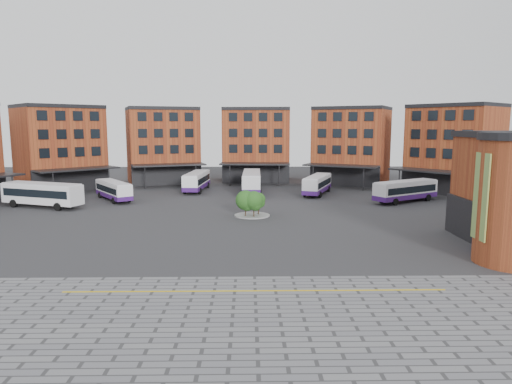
{
  "coord_description": "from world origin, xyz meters",
  "views": [
    {
      "loc": [
        1.58,
        -43.6,
        11.15
      ],
      "look_at": [
        2.37,
        5.14,
        4.0
      ],
      "focal_mm": 32.0,
      "sensor_mm": 36.0,
      "label": 1
    }
  ],
  "objects_px": {
    "blue_car": "(496,244)",
    "tree_island": "(251,202)",
    "bus_b": "(114,190)",
    "bus_c": "(197,181)",
    "bus_a": "(42,193)",
    "bus_f": "(406,190)",
    "bus_e": "(317,184)",
    "bus_d": "(252,182)"
  },
  "relations": [
    {
      "from": "bus_b",
      "to": "bus_c",
      "type": "height_order",
      "value": "bus_c"
    },
    {
      "from": "tree_island",
      "to": "bus_d",
      "type": "height_order",
      "value": "bus_d"
    },
    {
      "from": "bus_a",
      "to": "bus_b",
      "type": "height_order",
      "value": "bus_a"
    },
    {
      "from": "tree_island",
      "to": "bus_e",
      "type": "relative_size",
      "value": 0.4
    },
    {
      "from": "bus_d",
      "to": "blue_car",
      "type": "relative_size",
      "value": 3.32
    },
    {
      "from": "bus_b",
      "to": "bus_d",
      "type": "height_order",
      "value": "bus_d"
    },
    {
      "from": "bus_b",
      "to": "blue_car",
      "type": "relative_size",
      "value": 2.55
    },
    {
      "from": "bus_b",
      "to": "bus_c",
      "type": "xyz_separation_m",
      "value": [
        11.37,
        9.67,
        0.19
      ]
    },
    {
      "from": "tree_island",
      "to": "bus_e",
      "type": "distance_m",
      "value": 21.34
    },
    {
      "from": "bus_a",
      "to": "bus_e",
      "type": "height_order",
      "value": "bus_a"
    },
    {
      "from": "bus_c",
      "to": "bus_a",
      "type": "bearing_deg",
      "value": -135.77
    },
    {
      "from": "tree_island",
      "to": "blue_car",
      "type": "xyz_separation_m",
      "value": [
        21.87,
        -15.71,
        -1.23
      ]
    },
    {
      "from": "tree_island",
      "to": "bus_b",
      "type": "relative_size",
      "value": 0.46
    },
    {
      "from": "bus_e",
      "to": "bus_a",
      "type": "bearing_deg",
      "value": -142.68
    },
    {
      "from": "tree_island",
      "to": "bus_a",
      "type": "distance_m",
      "value": 29.36
    },
    {
      "from": "bus_f",
      "to": "blue_car",
      "type": "relative_size",
      "value": 2.87
    },
    {
      "from": "bus_a",
      "to": "blue_car",
      "type": "bearing_deg",
      "value": -93.3
    },
    {
      "from": "bus_c",
      "to": "bus_b",
      "type": "bearing_deg",
      "value": -134.4
    },
    {
      "from": "blue_car",
      "to": "tree_island",
      "type": "bearing_deg",
      "value": 59.35
    },
    {
      "from": "tree_island",
      "to": "bus_a",
      "type": "bearing_deg",
      "value": 166.41
    },
    {
      "from": "bus_a",
      "to": "bus_c",
      "type": "bearing_deg",
      "value": -30.15
    },
    {
      "from": "bus_a",
      "to": "bus_f",
      "type": "height_order",
      "value": "bus_a"
    },
    {
      "from": "tree_island",
      "to": "blue_car",
      "type": "relative_size",
      "value": 1.17
    },
    {
      "from": "bus_a",
      "to": "blue_car",
      "type": "distance_m",
      "value": 55.26
    },
    {
      "from": "bus_b",
      "to": "bus_e",
      "type": "bearing_deg",
      "value": -24.71
    },
    {
      "from": "bus_e",
      "to": "blue_car",
      "type": "bearing_deg",
      "value": -51.0
    },
    {
      "from": "bus_c",
      "to": "blue_car",
      "type": "height_order",
      "value": "bus_c"
    },
    {
      "from": "bus_a",
      "to": "bus_b",
      "type": "relative_size",
      "value": 1.26
    },
    {
      "from": "bus_c",
      "to": "bus_e",
      "type": "relative_size",
      "value": 1.05
    },
    {
      "from": "bus_f",
      "to": "blue_car",
      "type": "height_order",
      "value": "bus_f"
    },
    {
      "from": "bus_e",
      "to": "bus_f",
      "type": "xyz_separation_m",
      "value": [
        11.79,
        -7.82,
        0.05
      ]
    },
    {
      "from": "bus_c",
      "to": "bus_d",
      "type": "height_order",
      "value": "bus_d"
    },
    {
      "from": "tree_island",
      "to": "bus_c",
      "type": "xyz_separation_m",
      "value": [
        -9.2,
        22.55,
        -0.12
      ]
    },
    {
      "from": "bus_b",
      "to": "bus_e",
      "type": "height_order",
      "value": "bus_e"
    },
    {
      "from": "bus_e",
      "to": "bus_f",
      "type": "distance_m",
      "value": 14.14
    },
    {
      "from": "bus_a",
      "to": "bus_b",
      "type": "bearing_deg",
      "value": -32.2
    },
    {
      "from": "bus_c",
      "to": "bus_e",
      "type": "height_order",
      "value": "bus_c"
    },
    {
      "from": "blue_car",
      "to": "bus_c",
      "type": "bearing_deg",
      "value": 44.13
    },
    {
      "from": "bus_b",
      "to": "bus_e",
      "type": "xyz_separation_m",
      "value": [
        31.46,
        5.47,
        0.11
      ]
    },
    {
      "from": "bus_a",
      "to": "bus_e",
      "type": "xyz_separation_m",
      "value": [
        39.42,
        11.46,
        -0.35
      ]
    },
    {
      "from": "bus_f",
      "to": "bus_c",
      "type": "bearing_deg",
      "value": -141.72
    },
    {
      "from": "bus_c",
      "to": "tree_island",
      "type": "bearing_deg",
      "value": -62.55
    }
  ]
}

